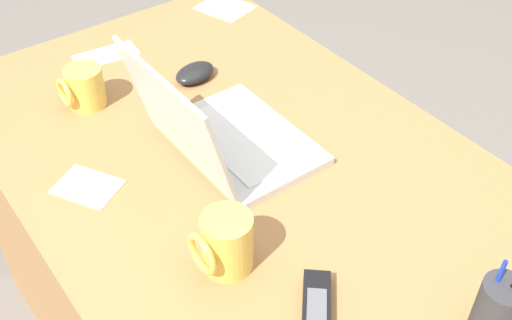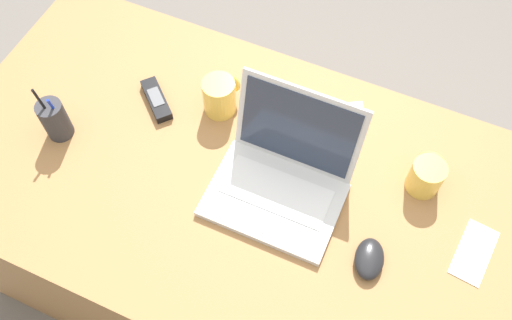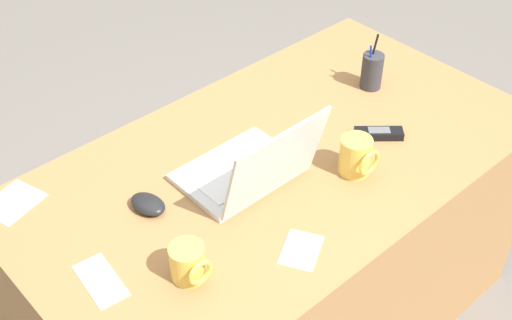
% 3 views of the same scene
% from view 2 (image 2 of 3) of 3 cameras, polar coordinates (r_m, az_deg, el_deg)
% --- Properties ---
extents(ground_plane, '(6.00, 6.00, 0.00)m').
position_cam_2_polar(ground_plane, '(2.10, -1.70, -11.31)').
color(ground_plane, slate).
extents(desk, '(1.52, 0.84, 0.74)m').
position_cam_2_polar(desk, '(1.76, -2.02, -7.35)').
color(desk, '#9E7042').
rests_on(desk, ground).
extents(laptop, '(0.32, 0.29, 0.25)m').
position_cam_2_polar(laptop, '(1.36, 2.67, -1.60)').
color(laptop, silver).
rests_on(laptop, desk).
extents(computer_mouse, '(0.09, 0.11, 0.03)m').
position_cam_2_polar(computer_mouse, '(1.33, 11.49, -9.86)').
color(computer_mouse, black).
rests_on(computer_mouse, desk).
extents(coffee_mug_white, '(0.08, 0.10, 0.09)m').
position_cam_2_polar(coffee_mug_white, '(1.43, 16.98, -1.53)').
color(coffee_mug_white, '#E0BC4C').
rests_on(coffee_mug_white, desk).
extents(coffee_mug_tall, '(0.09, 0.10, 0.11)m').
position_cam_2_polar(coffee_mug_tall, '(1.49, -3.70, 6.61)').
color(coffee_mug_tall, '#E0BC4C').
rests_on(coffee_mug_tall, desk).
extents(cordless_phone, '(0.13, 0.13, 0.03)m').
position_cam_2_polar(cordless_phone, '(1.55, -10.13, 6.09)').
color(cordless_phone, black).
rests_on(cordless_phone, desk).
extents(pen_holder, '(0.07, 0.07, 0.18)m').
position_cam_2_polar(pen_holder, '(1.53, -19.84, 3.91)').
color(pen_holder, '#333338').
rests_on(pen_holder, desk).
extents(paper_note_near_laptop, '(0.15, 0.13, 0.00)m').
position_cam_2_polar(paper_note_near_laptop, '(1.53, 8.92, 4.45)').
color(paper_note_near_laptop, white).
rests_on(paper_note_near_laptop, desk).
extents(paper_note_right, '(0.09, 0.16, 0.00)m').
position_cam_2_polar(paper_note_right, '(1.43, 21.36, -8.77)').
color(paper_note_right, white).
rests_on(paper_note_right, desk).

